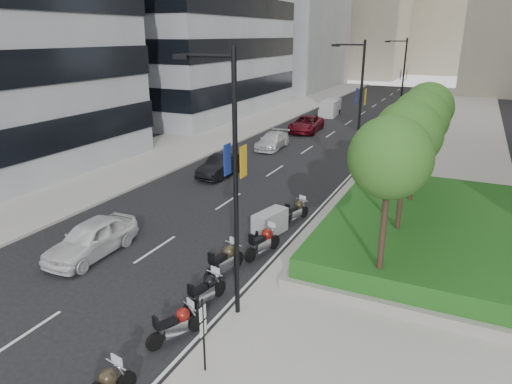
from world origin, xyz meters
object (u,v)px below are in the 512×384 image
Objects in this scene: parking_sign at (203,332)px; motorcycle_4 at (263,242)px; car_c at (272,141)px; lamp_post_0 at (231,176)px; motorcycle_5 at (270,223)px; motorcycle_3 at (225,260)px; car_d at (306,124)px; motorcycle_6 at (296,211)px; car_b at (222,166)px; lamp_post_1 at (358,105)px; motorcycle_1 at (177,324)px; delivery_van at (330,109)px; car_a at (91,238)px; motorcycle_2 at (206,291)px; lamp_post_2 at (401,80)px.

parking_sign is 7.82m from motorcycle_4.
motorcycle_4 is at bearing -70.60° from car_c.
lamp_post_0 is 4.24× the size of motorcycle_5.
motorcycle_3 is 22.01m from car_c.
parking_sign reaches higher than car_d.
motorcycle_6 is 9.30m from car_b.
lamp_post_0 is 3.60× the size of parking_sign.
motorcycle_5 is at bearing 102.98° from lamp_post_0.
lamp_post_1 is 19.56m from motorcycle_1.
car_b is at bearing -162.54° from lamp_post_1.
delivery_van reaches higher than car_b.
motorcycle_1 is 8.75m from motorcycle_5.
motorcycle_3 is at bearing 124.79° from lamp_post_0.
car_c is at bearing 109.30° from parking_sign.
motorcycle_4 is 37.61m from delivery_van.
lamp_post_1 reaches higher than motorcycle_5.
car_b reaches higher than car_c.
motorcycle_4 is at bearing -94.38° from lamp_post_1.
motorcycle_5 reaches higher than motorcycle_6.
car_d reaches higher than motorcycle_3.
motorcycle_5 is 10.31m from car_b.
motorcycle_6 is 23.54m from car_d.
motorcycle_3 is 0.52× the size of car_c.
car_d is (0.25, 8.01, 0.10)m from car_c.
motorcycle_6 is 0.46× the size of car_a.
car_c is at bearing 28.54° from motorcycle_3.
parking_sign is at bearing -28.63° from car_a.
car_b is at bearing 40.16° from motorcycle_3.
motorcycle_6 is at bearing 9.45° from motorcycle_2.
motorcycle_5 is at bearing -69.83° from car_c.
lamp_post_0 is 42.53m from delivery_van.
motorcycle_4 is (0.67, 2.28, -0.02)m from motorcycle_3.
delivery_van is (-7.64, 41.29, 0.28)m from motorcycle_2.
lamp_post_0 is at bearing -134.96° from motorcycle_3.
parking_sign is 1.26× the size of motorcycle_1.
lamp_post_0 reaches higher than car_c.
motorcycle_4 is 20.10m from car_c.
motorcycle_3 is 4.39m from motorcycle_5.
car_b is 0.99× the size of delivery_van.
motorcycle_5 is 35.42m from delivery_van.
car_a is (-8.46, 4.37, -0.66)m from parking_sign.
motorcycle_2 is 1.02× the size of motorcycle_6.
motorcycle_6 is 16.23m from car_c.
lamp_post_0 reaches higher than motorcycle_2.
motorcycle_1 is at bearing -27.62° from car_a.
lamp_post_0 is 4.64m from motorcycle_2.
parking_sign is 0.44× the size of car_d.
motorcycle_6 is 0.48× the size of car_b.
lamp_post_2 is at bearing 13.83° from motorcycle_6.
lamp_post_0 reaches higher than motorcycle_4.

